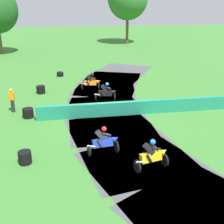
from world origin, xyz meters
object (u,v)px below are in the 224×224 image
object	(u,v)px
tire_stack_mid_a	(41,90)
motorcycle_lead_orange	(91,82)
motorcycle_trailing_blue	(104,141)
track_marshal	(12,100)
motorcycle_fourth_yellow	(152,155)
tire_stack_near	(60,74)
tire_stack_far	(25,157)
motorcycle_chase_black	(106,92)
tire_stack_mid_b	(28,113)

from	to	relation	value
tire_stack_mid_a	motorcycle_lead_orange	bearing A→B (deg)	7.30
motorcycle_trailing_blue	track_marshal	size ratio (longest dim) A/B	1.02
tire_stack_mid_a	track_marshal	distance (m)	4.15
motorcycle_fourth_yellow	motorcycle_lead_orange	bearing A→B (deg)	100.22
motorcycle_trailing_blue	tire_stack_near	world-z (taller)	motorcycle_trailing_blue
tire_stack_near	tire_stack_far	distance (m)	15.73
motorcycle_lead_orange	track_marshal	bearing A→B (deg)	-140.98
motorcycle_chase_black	tire_stack_far	bearing A→B (deg)	-119.13
tire_stack_near	track_marshal	world-z (taller)	track_marshal
motorcycle_chase_black	track_marshal	bearing A→B (deg)	-166.76
tire_stack_far	tire_stack_mid_a	bearing A→B (deg)	92.65
motorcycle_chase_black	tire_stack_mid_b	distance (m)	5.88
motorcycle_fourth_yellow	tire_stack_mid_b	size ratio (longest dim) A/B	2.46
motorcycle_lead_orange	tire_stack_mid_b	bearing A→B (deg)	-128.04
motorcycle_trailing_blue	tire_stack_near	distance (m)	15.44
motorcycle_chase_black	tire_stack_mid_b	world-z (taller)	motorcycle_chase_black
motorcycle_chase_black	motorcycle_lead_orange	bearing A→B (deg)	108.54
tire_stack_far	motorcycle_lead_orange	bearing A→B (deg)	72.08
tire_stack_mid_a	track_marshal	bearing A→B (deg)	-109.43
motorcycle_lead_orange	motorcycle_chase_black	bearing A→B (deg)	-71.46
tire_stack_far	motorcycle_fourth_yellow	bearing A→B (deg)	-10.20
motorcycle_fourth_yellow	tire_stack_mid_a	distance (m)	13.16
motorcycle_lead_orange	tire_stack_mid_b	size ratio (longest dim) A/B	2.50
motorcycle_chase_black	tire_stack_mid_a	world-z (taller)	motorcycle_chase_black
motorcycle_chase_black	tire_stack_far	xyz separation A→B (m)	(-4.55, -8.16, -0.36)
motorcycle_lead_orange	tire_stack_near	distance (m)	5.46
tire_stack_near	track_marshal	bearing A→B (deg)	-106.06
motorcycle_fourth_yellow	track_marshal	xyz separation A→B (m)	(-7.61, 7.69, 0.16)
motorcycle_trailing_blue	tire_stack_mid_a	bearing A→B (deg)	112.91
motorcycle_trailing_blue	track_marshal	world-z (taller)	track_marshal
tire_stack_near	tire_stack_mid_a	size ratio (longest dim) A/B	0.93
motorcycle_chase_black	motorcycle_fourth_yellow	distance (m)	9.28
motorcycle_chase_black	motorcycle_trailing_blue	world-z (taller)	motorcycle_chase_black
motorcycle_trailing_blue	tire_stack_far	xyz separation A→B (m)	(-3.73, -0.56, -0.33)
motorcycle_lead_orange	tire_stack_far	distance (m)	11.63
tire_stack_mid_b	tire_stack_far	bearing A→B (deg)	-82.66
motorcycle_lead_orange	tire_stack_far	xyz separation A→B (m)	(-3.58, -11.06, -0.35)
motorcycle_fourth_yellow	tire_stack_mid_b	xyz separation A→B (m)	(-6.47, 6.61, -0.35)
track_marshal	motorcycle_lead_orange	bearing A→B (deg)	39.02
motorcycle_fourth_yellow	tire_stack_mid_a	size ratio (longest dim) A/B	2.47
motorcycle_lead_orange	tire_stack_near	size ratio (longest dim) A/B	2.70
tire_stack_near	tire_stack_mid_b	distance (m)	10.24
motorcycle_fourth_yellow	track_marshal	distance (m)	10.82
motorcycle_lead_orange	track_marshal	xyz separation A→B (m)	(-5.43, -4.40, 0.16)
motorcycle_lead_orange	motorcycle_fourth_yellow	world-z (taller)	motorcycle_lead_orange
tire_stack_near	tire_stack_far	xyz separation A→B (m)	(-0.75, -15.71, 0.10)
motorcycle_fourth_yellow	track_marshal	size ratio (longest dim) A/B	1.03
track_marshal	motorcycle_chase_black	bearing A→B (deg)	13.24
tire_stack_far	track_marshal	size ratio (longest dim) A/B	0.37
tire_stack_near	tire_stack_mid_a	distance (m)	5.32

